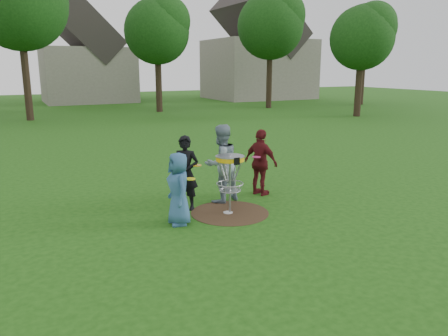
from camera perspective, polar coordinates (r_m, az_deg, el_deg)
name	(u,v)px	position (r m, az deg, el deg)	size (l,w,h in m)	color
ground	(230,213)	(10.13, 0.77, -5.86)	(100.00, 100.00, 0.00)	#19470F
dirt_patch	(230,213)	(10.13, 0.77, -5.84)	(1.80, 1.80, 0.01)	#47331E
player_blue	(179,189)	(9.26, -5.95, -2.72)	(0.76, 0.50, 1.56)	#315D89
player_black	(185,173)	(10.20, -5.06, -0.65)	(0.64, 0.42, 1.75)	black
player_grey	(221,164)	(10.73, -0.39, 0.59)	(0.94, 0.73, 1.93)	gray
player_maroon	(261,162)	(11.35, 4.83, 0.72)	(1.02, 0.42, 1.74)	#5C1519
disc_on_grass	(228,213)	(10.11, 0.52, -5.84)	(0.22, 0.22, 0.02)	silver
disc_golf_basket	(230,170)	(9.84, 0.79, -0.24)	(0.66, 0.67, 1.38)	#9EA0A5
held_discs	(218,164)	(10.20, -0.77, 0.52)	(2.40, 1.13, 0.25)	yellow
tree_row	(82,18)	(29.71, -18.06, 18.12)	(51.20, 17.42, 9.90)	#38281C
house_row	(110,57)	(42.58, -14.64, 13.84)	(44.50, 10.65, 11.62)	gray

